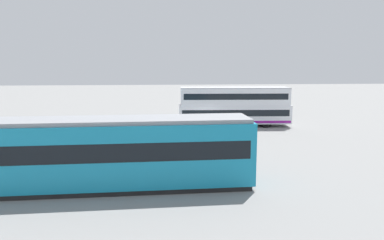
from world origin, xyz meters
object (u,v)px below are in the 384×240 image
info_sign (76,127)px  pedestrian_near_railing (136,133)px  tram_yellow (98,153)px  double_decker_bus (234,106)px

info_sign → pedestrian_near_railing: bearing=-172.8°
pedestrian_near_railing → tram_yellow: bearing=82.1°
double_decker_bus → pedestrian_near_railing: size_ratio=6.41×
tram_yellow → info_sign: bearing=-70.5°
tram_yellow → double_decker_bus: bearing=-120.7°
pedestrian_near_railing → info_sign: size_ratio=0.75×
double_decker_bus → tram_yellow: 20.79m
pedestrian_near_railing → info_sign: info_sign is taller
tram_yellow → pedestrian_near_railing: (-1.29, -9.28, -0.84)m
pedestrian_near_railing → info_sign: bearing=7.2°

